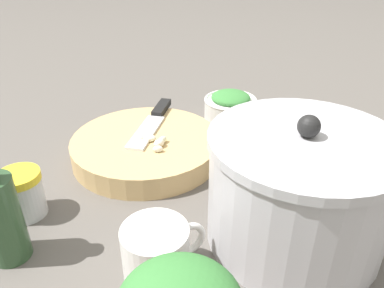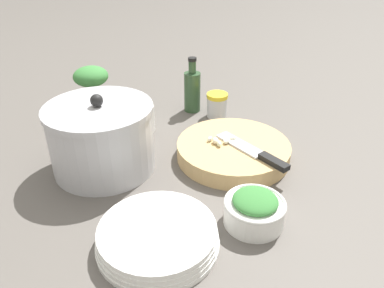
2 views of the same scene
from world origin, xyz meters
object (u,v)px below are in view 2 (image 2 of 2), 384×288
(cutting_board, at_px, (233,150))
(chef_knife, at_px, (256,152))
(coffee_mug, at_px, (140,119))
(oil_bottle, at_px, (192,90))
(stock_pot, at_px, (102,138))
(spice_jar, at_px, (217,105))
(garlic_cloves, at_px, (221,141))
(plate_stack, at_px, (158,236))
(herb_bowl, at_px, (254,209))
(potted_herb, at_px, (94,97))

(cutting_board, relative_size, chef_knife, 1.40)
(coffee_mug, bearing_deg, cutting_board, -130.11)
(oil_bottle, distance_m, stock_pot, 0.38)
(spice_jar, height_order, coffee_mug, same)
(cutting_board, distance_m, garlic_cloves, 0.04)
(plate_stack, bearing_deg, herb_bowl, -82.15)
(garlic_cloves, xyz_separation_m, potted_herb, (0.27, 0.31, 0.02))
(chef_knife, relative_size, garlic_cloves, 2.68)
(garlic_cloves, bearing_deg, coffee_mug, 46.77)
(herb_bowl, height_order, oil_bottle, oil_bottle)
(chef_knife, height_order, potted_herb, potted_herb)
(cutting_board, xyz_separation_m, potted_herb, (0.27, 0.34, 0.05))
(spice_jar, height_order, stock_pot, stock_pot)
(herb_bowl, bearing_deg, garlic_cloves, 1.47)
(garlic_cloves, distance_m, potted_herb, 0.41)
(spice_jar, bearing_deg, potted_herb, 83.31)
(potted_herb, bearing_deg, garlic_cloves, -130.74)
(oil_bottle, xyz_separation_m, potted_herb, (-0.01, 0.29, 0.00))
(cutting_board, height_order, coffee_mug, coffee_mug)
(potted_herb, bearing_deg, chef_knife, -131.26)
(chef_knife, xyz_separation_m, potted_herb, (0.33, 0.38, 0.03))
(herb_bowl, xyz_separation_m, stock_pot, (0.25, 0.29, 0.05))
(spice_jar, bearing_deg, garlic_cloves, 168.89)
(spice_jar, height_order, potted_herb, potted_herb)
(chef_knife, distance_m, spice_jar, 0.29)
(cutting_board, height_order, oil_bottle, oil_bottle)
(cutting_board, relative_size, potted_herb, 1.71)
(coffee_mug, bearing_deg, potted_herb, 53.43)
(chef_knife, bearing_deg, herb_bowl, -137.35)
(stock_pot, height_order, potted_herb, stock_pot)
(garlic_cloves, bearing_deg, potted_herb, 49.26)
(herb_bowl, xyz_separation_m, oil_bottle, (0.52, 0.03, 0.03))
(herb_bowl, xyz_separation_m, plate_stack, (-0.03, 0.19, -0.01))
(chef_knife, distance_m, potted_herb, 0.50)
(oil_bottle, bearing_deg, cutting_board, -170.04)
(chef_knife, relative_size, stock_pot, 0.82)
(herb_bowl, bearing_deg, coffee_mug, 24.86)
(potted_herb, bearing_deg, oil_bottle, -87.37)
(chef_knife, relative_size, oil_bottle, 1.18)
(cutting_board, height_order, herb_bowl, herb_bowl)
(oil_bottle, bearing_deg, garlic_cloves, -175.85)
(cutting_board, height_order, stock_pot, stock_pot)
(spice_jar, distance_m, potted_herb, 0.36)
(spice_jar, distance_m, coffee_mug, 0.24)
(herb_bowl, relative_size, spice_jar, 1.62)
(spice_jar, relative_size, potted_herb, 0.45)
(coffee_mug, height_order, stock_pot, stock_pot)
(spice_jar, xyz_separation_m, oil_bottle, (0.06, 0.06, 0.03))
(potted_herb, bearing_deg, cutting_board, -128.86)
(cutting_board, xyz_separation_m, coffee_mug, (0.18, 0.22, 0.02))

